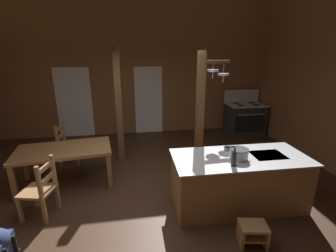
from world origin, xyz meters
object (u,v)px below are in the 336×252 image
(mixing_bowl_on_counter, at_px, (229,149))
(bottle_tall_on_counter, at_px, (234,158))
(kitchen_island, at_px, (238,181))
(stockpot_on_counter, at_px, (239,154))
(dining_table, at_px, (64,153))
(step_stool, at_px, (253,232))
(stove_range, at_px, (244,118))
(ladderback_chair_near_window, at_px, (41,190))
(ladderback_chair_by_post, at_px, (68,144))

(mixing_bowl_on_counter, height_order, bottle_tall_on_counter, bottle_tall_on_counter)
(kitchen_island, height_order, stockpot_on_counter, stockpot_on_counter)
(dining_table, xyz_separation_m, stockpot_on_counter, (2.91, -1.22, 0.31))
(kitchen_island, distance_m, step_stool, 0.91)
(kitchen_island, bearing_deg, dining_table, 158.80)
(kitchen_island, bearing_deg, mixing_bowl_on_counter, 106.29)
(stove_range, height_order, ladderback_chair_near_window, stove_range)
(step_stool, distance_m, dining_table, 3.48)
(dining_table, bearing_deg, ladderback_chair_by_post, 100.24)
(ladderback_chair_near_window, height_order, ladderback_chair_by_post, same)
(stove_range, relative_size, step_stool, 3.26)
(kitchen_island, relative_size, stockpot_on_counter, 6.07)
(stove_range, xyz_separation_m, mixing_bowl_on_counter, (-1.90, -3.18, 0.43))
(step_stool, distance_m, bottle_tall_on_counter, 1.01)
(dining_table, relative_size, bottle_tall_on_counter, 6.14)
(step_stool, distance_m, ladderback_chair_by_post, 4.22)
(ladderback_chair_near_window, bearing_deg, step_stool, -20.08)
(ladderback_chair_near_window, xyz_separation_m, ladderback_chair_by_post, (-0.03, 1.89, 0.00))
(ladderback_chair_by_post, xyz_separation_m, mixing_bowl_on_counter, (3.07, -1.85, 0.46))
(ladderback_chair_near_window, distance_m, mixing_bowl_on_counter, 3.07)
(step_stool, height_order, ladderback_chair_near_window, ladderback_chair_near_window)
(kitchen_island, xyz_separation_m, stove_range, (1.82, 3.45, 0.04))
(kitchen_island, height_order, step_stool, kitchen_island)
(ladderback_chair_by_post, xyz_separation_m, stockpot_on_counter, (3.08, -2.19, 0.51))
(kitchen_island, relative_size, mixing_bowl_on_counter, 13.18)
(stockpot_on_counter, bearing_deg, step_stool, -97.18)
(kitchen_island, bearing_deg, stockpot_on_counter, -132.86)
(ladderback_chair_near_window, xyz_separation_m, bottle_tall_on_counter, (2.87, -0.50, 0.55))
(dining_table, bearing_deg, ladderback_chair_near_window, -99.10)
(dining_table, xyz_separation_m, ladderback_chair_by_post, (-0.17, 0.97, -0.20))
(kitchen_island, bearing_deg, ladderback_chair_near_window, 175.85)
(ladderback_chair_near_window, relative_size, ladderback_chair_by_post, 1.00)
(ladderback_chair_near_window, bearing_deg, stove_range, 33.11)
(dining_table, relative_size, ladderback_chair_by_post, 1.90)
(stockpot_on_counter, distance_m, bottle_tall_on_counter, 0.27)
(step_stool, height_order, dining_table, dining_table)
(stockpot_on_counter, bearing_deg, ladderback_chair_by_post, 144.59)
(kitchen_island, xyz_separation_m, stockpot_on_counter, (-0.06, -0.07, 0.52))
(mixing_bowl_on_counter, bearing_deg, dining_table, 163.05)
(stove_range, xyz_separation_m, step_stool, (-1.99, -4.30, -0.30))
(kitchen_island, distance_m, bottle_tall_on_counter, 0.67)
(kitchen_island, bearing_deg, bottle_tall_on_counter, -131.48)
(ladderback_chair_by_post, height_order, stockpot_on_counter, stockpot_on_counter)
(kitchen_island, height_order, mixing_bowl_on_counter, mixing_bowl_on_counter)
(mixing_bowl_on_counter, bearing_deg, kitchen_island, -73.71)
(stove_range, bearing_deg, step_stool, -114.77)
(step_stool, xyz_separation_m, mixing_bowl_on_counter, (0.08, 1.13, 0.73))
(step_stool, xyz_separation_m, stockpot_on_counter, (0.10, 0.78, 0.79))
(bottle_tall_on_counter, bearing_deg, ladderback_chair_by_post, 140.46)
(kitchen_island, xyz_separation_m, dining_table, (-2.97, 1.15, 0.21))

